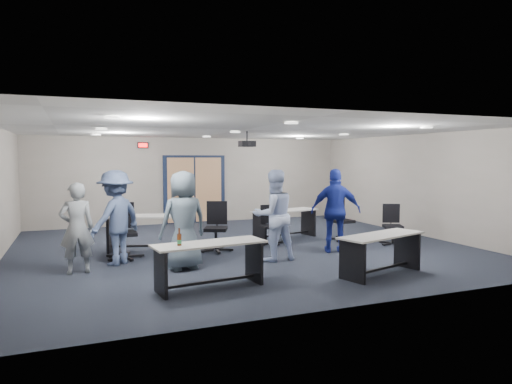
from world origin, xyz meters
name	(u,v)px	position (x,y,z in m)	size (l,w,h in m)	color
floor	(243,248)	(0.00, 0.00, 0.00)	(10.00, 10.00, 0.00)	black
back_wall	(194,180)	(0.00, 4.50, 1.35)	(10.00, 0.04, 2.70)	gray
front_wall	(355,210)	(0.00, -4.50, 1.35)	(10.00, 0.04, 2.70)	gray
right_wall	(417,185)	(5.00, 0.00, 1.35)	(0.04, 9.00, 2.70)	gray
ceiling	(242,130)	(0.00, 0.00, 2.70)	(10.00, 9.00, 0.04)	white
double_door	(195,190)	(0.00, 4.46, 1.05)	(2.00, 0.07, 2.20)	#101A32
exit_sign	(143,145)	(-1.60, 4.44, 2.45)	(0.32, 0.07, 0.18)	black
ceiling_projector	(247,144)	(0.30, 0.50, 2.40)	(0.35, 0.32, 0.37)	black
ceiling_can_lights	(239,132)	(0.00, 0.25, 2.67)	(6.24, 5.74, 0.02)	white
table_front_left	(209,257)	(-1.61, -2.88, 0.50)	(1.86, 0.81, 1.00)	#B9B7AE
table_front_right	(381,247)	(1.46, -3.17, 0.49)	(1.86, 1.06, 0.71)	#B9B7AE
table_back_left	(151,226)	(-2.01, 0.46, 0.54)	(2.05, 1.16, 0.92)	#B9B7AE
table_back_right	(285,219)	(1.45, 0.79, 0.50)	(1.88, 0.98, 0.73)	#B9B7AE
chair_back_a	(124,231)	(-2.65, -0.19, 0.57)	(0.72, 0.72, 1.14)	black
chair_back_b	(216,227)	(-0.69, -0.18, 0.55)	(0.69, 0.69, 1.10)	black
chair_back_c	(271,225)	(0.78, 0.16, 0.47)	(0.58, 0.58, 0.93)	black
chair_back_d	(342,219)	(2.62, -0.06, 0.54)	(0.67, 0.67, 1.07)	black
chair_loose_right	(393,225)	(3.43, -1.00, 0.48)	(0.60, 0.60, 0.96)	black
person_gray	(77,228)	(-3.54, -1.10, 0.82)	(0.60, 0.39, 1.63)	gray
person_plaid	(184,220)	(-1.71, -1.50, 0.92)	(0.89, 0.58, 1.83)	#4F5F6D
person_lightblue	(274,215)	(0.14, -1.44, 0.92)	(0.89, 0.69, 1.83)	#BED0FB
person_navy	(336,211)	(1.72, -1.23, 0.92)	(1.07, 0.45, 1.83)	navy
person_back	(116,218)	(-2.84, -0.64, 0.92)	(1.18, 0.68, 1.83)	#47587F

